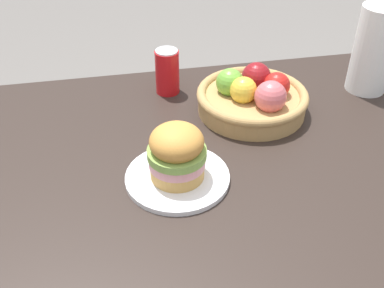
{
  "coord_description": "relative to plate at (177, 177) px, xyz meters",
  "views": [
    {
      "loc": [
        -0.18,
        -0.81,
        1.41
      ],
      "look_at": [
        -0.03,
        -0.02,
        0.81
      ],
      "focal_mm": 43.38,
      "sensor_mm": 36.0,
      "label": 1
    }
  ],
  "objects": [
    {
      "name": "soda_can",
      "position": [
        0.04,
        0.38,
        0.06
      ],
      "size": [
        0.07,
        0.07,
        0.13
      ],
      "color": "red",
      "rests_on": "dining_table"
    },
    {
      "name": "plate",
      "position": [
        0.0,
        0.0,
        0.0
      ],
      "size": [
        0.23,
        0.23,
        0.01
      ],
      "primitive_type": "cylinder",
      "color": "white",
      "rests_on": "dining_table"
    },
    {
      "name": "sandwich",
      "position": [
        0.0,
        0.0,
        0.07
      ],
      "size": [
        0.13,
        0.13,
        0.13
      ],
      "color": "tan",
      "rests_on": "plate"
    },
    {
      "name": "fruit_basket",
      "position": [
        0.24,
        0.23,
        0.04
      ],
      "size": [
        0.29,
        0.29,
        0.12
      ],
      "color": "tan",
      "rests_on": "dining_table"
    },
    {
      "name": "paper_towel_roll",
      "position": [
        0.59,
        0.29,
        0.11
      ],
      "size": [
        0.11,
        0.11,
        0.24
      ],
      "primitive_type": "cylinder",
      "color": "white",
      "rests_on": "dining_table"
    },
    {
      "name": "dining_table",
      "position": [
        0.07,
        0.06,
        -0.11
      ],
      "size": [
        1.4,
        0.9,
        0.75
      ],
      "color": "#2D231E",
      "rests_on": "ground_plane"
    }
  ]
}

